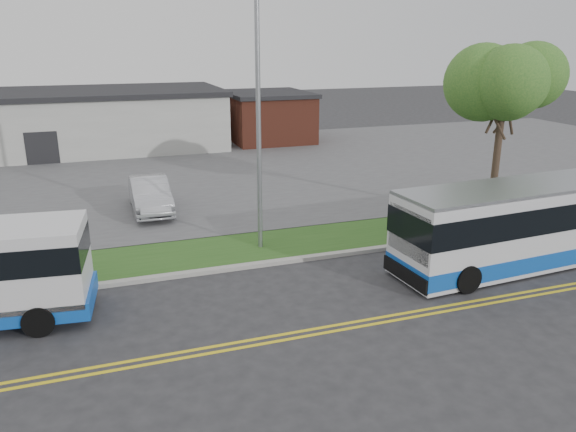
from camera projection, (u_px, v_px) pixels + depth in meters
name	position (u px, v px, depth m)	size (l,w,h in m)	color
ground	(198.00, 288.00, 18.59)	(140.00, 140.00, 0.00)	#28282B
lane_line_north	(224.00, 345.00, 15.13)	(70.00, 0.12, 0.01)	yellow
lane_line_south	(226.00, 350.00, 14.86)	(70.00, 0.12, 0.01)	yellow
curb	(192.00, 273.00, 19.56)	(80.00, 0.30, 0.15)	#9E9B93
verge	(184.00, 256.00, 21.19)	(80.00, 3.30, 0.10)	#28511B
parking_lot	(146.00, 175.00, 33.89)	(80.00, 25.00, 0.10)	#4C4C4F
commercial_building	(45.00, 122.00, 40.37)	(25.40, 10.40, 4.35)	#9E9E99
brick_wing	(268.00, 117.00, 44.70)	(6.30, 7.30, 3.90)	brown
tree_east	(505.00, 80.00, 23.81)	(5.20, 5.20, 8.33)	#3C2A21
streetlight_near	(259.00, 115.00, 20.41)	(0.35, 1.53, 9.50)	gray
transit_bus	(533.00, 223.00, 20.25)	(11.03, 3.21, 3.02)	silver
parked_car_a	(150.00, 195.00, 26.32)	(1.69, 4.86, 1.60)	#A8A9AF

